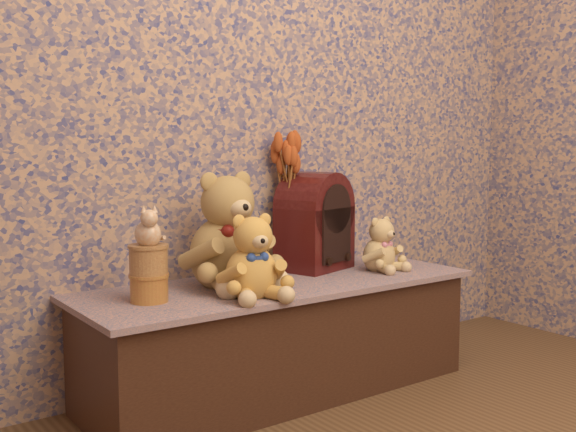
% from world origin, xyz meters
% --- Properties ---
extents(display_shelf, '(1.46, 0.53, 0.40)m').
position_xyz_m(display_shelf, '(0.00, 1.24, 0.20)').
color(display_shelf, '#3A5177').
rests_on(display_shelf, ground).
extents(teddy_large, '(0.34, 0.41, 0.42)m').
position_xyz_m(teddy_large, '(-0.19, 1.30, 0.62)').
color(teddy_large, '#A37E3F').
rests_on(teddy_large, display_shelf).
extents(teddy_medium, '(0.27, 0.30, 0.29)m').
position_xyz_m(teddy_medium, '(-0.21, 1.10, 0.55)').
color(teddy_medium, '#B27732').
rests_on(teddy_medium, display_shelf).
extents(teddy_small, '(0.21, 0.24, 0.22)m').
position_xyz_m(teddy_small, '(0.44, 1.20, 0.52)').
color(teddy_small, tan).
rests_on(teddy_small, display_shelf).
extents(cathedral_radio, '(0.32, 0.27, 0.38)m').
position_xyz_m(cathedral_radio, '(0.26, 1.37, 0.60)').
color(cathedral_radio, '#3C0B0A').
rests_on(cathedral_radio, display_shelf).
extents(ceramic_vase, '(0.14, 0.14, 0.20)m').
position_xyz_m(ceramic_vase, '(0.16, 1.41, 0.50)').
color(ceramic_vase, tan).
rests_on(ceramic_vase, display_shelf).
extents(dried_stalks, '(0.29, 0.29, 0.41)m').
position_xyz_m(dried_stalks, '(0.16, 1.41, 0.81)').
color(dried_stalks, '#B4491C').
rests_on(dried_stalks, ceramic_vase).
extents(biscuit_tin_lower, '(0.14, 0.14, 0.08)m').
position_xyz_m(biscuit_tin_lower, '(-0.51, 1.23, 0.45)').
color(biscuit_tin_lower, gold).
rests_on(biscuit_tin_lower, display_shelf).
extents(biscuit_tin_upper, '(0.13, 0.13, 0.09)m').
position_xyz_m(biscuit_tin_upper, '(-0.51, 1.23, 0.53)').
color(biscuit_tin_upper, tan).
rests_on(biscuit_tin_upper, biscuit_tin_lower).
extents(cat_figurine, '(0.12, 0.12, 0.13)m').
position_xyz_m(cat_figurine, '(-0.51, 1.23, 0.64)').
color(cat_figurine, silver).
rests_on(cat_figurine, biscuit_tin_upper).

